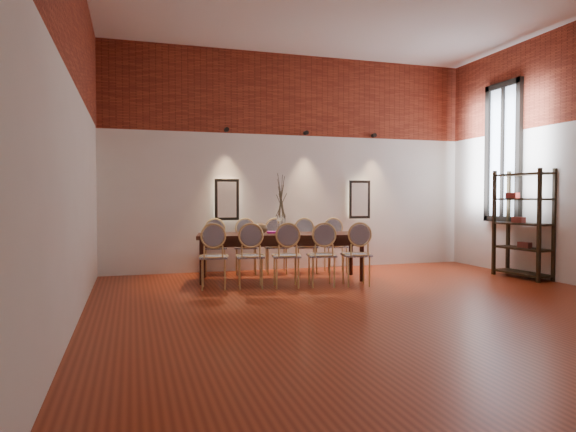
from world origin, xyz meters
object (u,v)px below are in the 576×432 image
object	(u,v)px
chair_far_d	(306,246)
chair_far_e	(336,246)
chair_near_a	(214,257)
chair_far_b	(246,247)
chair_near_c	(286,256)
book	(275,232)
bowl	(260,228)
chair_near_b	(250,256)
chair_far_a	(215,247)
dining_table	(281,257)
shelving_rack	(523,224)
chair_near_e	(356,255)
vase	(281,224)
chair_near_d	(322,255)
chair_far_c	(276,247)

from	to	relation	value
chair_far_d	chair_far_e	distance (m)	0.54
chair_near_a	chair_far_b	bearing A→B (deg)	69.34
chair_near_c	book	world-z (taller)	chair_near_c
chair_far_e	bowl	size ratio (longest dim) A/B	3.92
chair_near_b	chair_far_e	xyz separation A→B (m)	(1.82, 1.13, 0.00)
chair_near_b	chair_far_a	distance (m)	1.52
dining_table	shelving_rack	distance (m)	4.06
chair_near_e	chair_far_e	xyz separation A→B (m)	(0.24, 1.40, 0.00)
chair_far_b	vase	size ratio (longest dim) A/B	3.13
chair_near_e	dining_table	bearing A→B (deg)	146.45
dining_table	book	distance (m)	0.42
chair_near_d	bowl	distance (m)	1.16
chair_near_c	chair_near_e	world-z (taller)	same
vase	chair_far_d	bearing A→B (deg)	43.62
chair_far_e	book	bearing A→B (deg)	27.24
chair_near_d	shelving_rack	bearing A→B (deg)	6.27
chair_far_d	chair_near_c	bearing A→B (deg)	69.34
chair_near_d	book	xyz separation A→B (m)	(-0.47, 0.92, 0.30)
chair_far_a	vase	bearing A→B (deg)	146.59
chair_near_e	chair_far_d	world-z (taller)	same
chair_near_b	vase	distance (m)	0.99
book	chair_near_c	bearing A→B (deg)	-94.05
chair_near_a	chair_far_d	distance (m)	2.14
chair_far_a	vase	size ratio (longest dim) A/B	3.13
chair_far_e	dining_table	bearing A→B (deg)	33.55
chair_near_c	chair_far_b	xyz separation A→B (m)	(-0.29, 1.49, 0.00)
chair_near_a	chair_near_c	distance (m)	1.07
chair_far_a	chair_far_c	xyz separation A→B (m)	(1.06, -0.18, 0.00)
chair_far_a	book	size ratio (longest dim) A/B	3.62
vase	chair_far_a	bearing A→B (deg)	136.92
chair_near_b	chair_near_d	world-z (taller)	same
chair_near_a	vase	distance (m)	1.36
book	chair_near_b	bearing A→B (deg)	-128.44
chair_far_e	book	world-z (taller)	chair_far_e
vase	dining_table	bearing A→B (deg)	170.33
chair_near_d	chair_far_e	size ratio (longest dim) A/B	1.00
book	chair_far_e	bearing A→B (deg)	17.57
chair_near_c	chair_near_d	size ratio (longest dim) A/B	1.00
chair_near_a	chair_near_d	world-z (taller)	same
chair_far_d	book	xyz separation A→B (m)	(-0.71, -0.48, 0.30)
chair_far_d	shelving_rack	world-z (taller)	shelving_rack
dining_table	chair_near_e	size ratio (longest dim) A/B	2.85
dining_table	book	size ratio (longest dim) A/B	10.30
dining_table	chair_near_a	bearing A→B (deg)	-146.45
dining_table	bowl	bearing A→B (deg)	-171.69
chair_near_c	bowl	size ratio (longest dim) A/B	3.92
shelving_rack	book	bearing A→B (deg)	159.00
chair_far_c	chair_far_d	world-z (taller)	same
chair_far_b	chair_far_e	size ratio (longest dim) A/B	1.00
chair_near_b	chair_near_c	world-z (taller)	same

